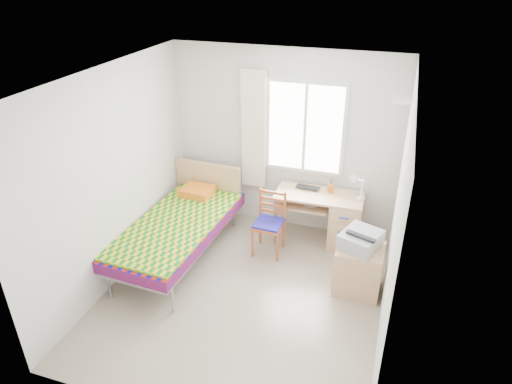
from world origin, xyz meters
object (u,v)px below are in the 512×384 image
bed (179,225)px  cabinet (358,269)px  printer (361,239)px  chair (270,219)px  desk (340,219)px

bed → cabinet: bed is taller
bed → cabinet: bearing=3.5°
cabinet → printer: 0.40m
printer → chair: bearing=-179.1°
desk → printer: printer is taller
desk → cabinet: size_ratio=2.01×
desk → printer: size_ratio=2.10×
desk → chair: bearing=-154.7°
bed → desk: (1.99, 0.90, -0.05)m
chair → cabinet: 1.33m
chair → cabinet: bearing=-18.2°
desk → printer: 0.98m
bed → chair: bed is taller
bed → printer: bed is taller
bed → printer: (2.34, 0.03, 0.24)m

